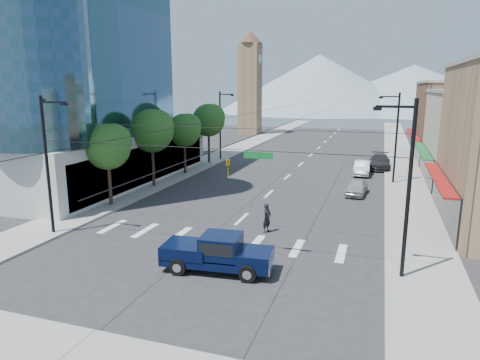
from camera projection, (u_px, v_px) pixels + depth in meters
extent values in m
plane|color=#28282B|center=(211.00, 247.00, 25.88)|extent=(160.00, 160.00, 0.00)
cube|color=gray|center=(236.00, 149.00, 66.66)|extent=(4.00, 120.00, 0.15)
cube|color=gray|center=(400.00, 157.00, 59.30)|extent=(4.00, 120.00, 0.15)
cube|color=#B7B7B2|center=(33.00, 153.00, 46.46)|extent=(29.00, 26.00, 5.00)
cube|color=#305866|center=(18.00, 9.00, 44.51)|extent=(24.00, 22.00, 25.00)
cube|color=brown|center=(468.00, 122.00, 55.80)|extent=(12.00, 18.00, 10.00)
cube|color=#8C6B4C|center=(250.00, 90.00, 86.55)|extent=(4.00, 4.00, 18.00)
cone|color=brown|center=(250.00, 37.00, 84.38)|extent=(4.80, 4.80, 2.40)
cone|color=gray|center=(319.00, 83.00, 167.31)|extent=(80.00, 80.00, 22.00)
cone|color=gray|center=(413.00, 88.00, 166.29)|extent=(90.00, 90.00, 18.00)
cylinder|color=black|center=(110.00, 179.00, 34.40)|extent=(0.28, 0.28, 4.55)
sphere|color=#204E1A|center=(107.00, 147.00, 33.85)|extent=(3.64, 3.64, 3.64)
sphere|color=#204E1A|center=(114.00, 142.00, 33.92)|extent=(2.86, 2.86, 2.86)
cylinder|color=black|center=(153.00, 161.00, 40.83)|extent=(0.28, 0.28, 5.11)
sphere|color=#204E1A|center=(152.00, 131.00, 40.21)|extent=(4.09, 4.09, 4.09)
sphere|color=#204E1A|center=(157.00, 126.00, 40.28)|extent=(3.21, 3.21, 3.21)
cylinder|color=black|center=(185.00, 154.00, 47.39)|extent=(0.28, 0.28, 4.55)
sphere|color=#204E1A|center=(184.00, 130.00, 46.84)|extent=(3.64, 3.64, 3.64)
sphere|color=#204E1A|center=(189.00, 126.00, 46.91)|extent=(2.86, 2.86, 2.86)
cylinder|color=black|center=(209.00, 143.00, 53.82)|extent=(0.28, 0.28, 5.11)
sphere|color=#204E1A|center=(208.00, 120.00, 53.20)|extent=(4.09, 4.09, 4.09)
sphere|color=#204E1A|center=(212.00, 117.00, 53.27)|extent=(3.21, 3.21, 3.21)
cylinder|color=black|center=(47.00, 167.00, 27.31)|extent=(0.20, 0.20, 9.00)
cylinder|color=black|center=(409.00, 193.00, 20.69)|extent=(0.20, 0.20, 9.00)
cylinder|color=black|center=(202.00, 148.00, 23.64)|extent=(21.60, 0.04, 0.04)
imported|color=gold|center=(228.00, 168.00, 23.40)|extent=(0.16, 0.20, 1.00)
cube|color=#0C6626|center=(258.00, 155.00, 22.71)|extent=(1.60, 0.06, 0.35)
cylinder|color=black|center=(220.00, 126.00, 56.07)|extent=(0.20, 0.20, 9.00)
cube|color=black|center=(226.00, 94.00, 54.92)|extent=(1.80, 0.12, 0.12)
cube|color=black|center=(232.00, 95.00, 54.70)|extent=(0.40, 0.25, 0.18)
cylinder|color=black|center=(396.00, 139.00, 42.03)|extent=(0.20, 0.20, 9.00)
cube|color=black|center=(390.00, 97.00, 41.43)|extent=(1.80, 0.12, 0.12)
cube|color=black|center=(381.00, 98.00, 41.70)|extent=(0.40, 0.25, 0.18)
cube|color=#061032|center=(217.00, 260.00, 22.50)|extent=(5.94, 2.62, 0.37)
cube|color=#061032|center=(256.00, 256.00, 21.96)|extent=(1.85, 2.14, 0.58)
cube|color=#061032|center=(221.00, 246.00, 22.28)|extent=(2.16, 2.11, 1.15)
cube|color=black|center=(221.00, 244.00, 22.25)|extent=(1.96, 2.13, 0.63)
cube|color=#061032|center=(187.00, 249.00, 22.77)|extent=(2.59, 2.31, 0.68)
cube|color=silver|center=(272.00, 265.00, 21.86)|extent=(0.31, 2.00, 0.37)
cube|color=silver|center=(166.00, 256.00, 23.14)|extent=(0.31, 2.00, 0.31)
cylinder|color=black|center=(248.00, 274.00, 21.18)|extent=(0.91, 0.39, 0.88)
cylinder|color=black|center=(255.00, 259.00, 23.07)|extent=(0.91, 0.39, 0.88)
cylinder|color=black|center=(178.00, 267.00, 21.99)|extent=(0.91, 0.39, 0.88)
cylinder|color=black|center=(191.00, 253.00, 23.88)|extent=(0.91, 0.39, 0.88)
imported|color=black|center=(267.00, 218.00, 28.42)|extent=(0.70, 0.84, 1.98)
imported|color=#B3B3B8|center=(357.00, 187.00, 38.40)|extent=(2.01, 4.21, 1.39)
imported|color=#BDBDBD|center=(362.00, 168.00, 47.26)|extent=(1.66, 4.75, 1.56)
imported|color=#2D2D2F|center=(380.00, 162.00, 50.72)|extent=(2.41, 5.85, 1.69)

